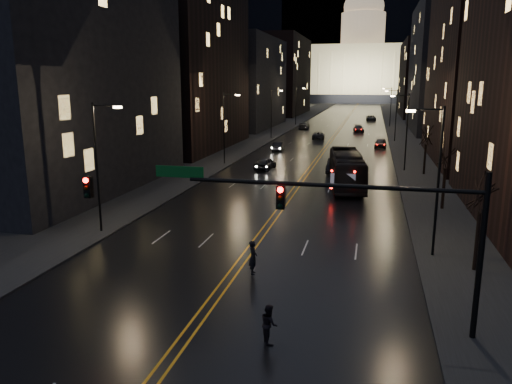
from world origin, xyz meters
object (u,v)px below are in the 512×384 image
Objects in this scene: oncoming_car_b at (279,146)px; pedestrian_a at (253,257)px; receding_car_a at (335,166)px; pedestrian_b at (269,324)px; oncoming_car_a at (265,163)px; traffic_signal at (338,212)px; bus at (346,169)px.

pedestrian_a is at bearing 97.17° from oncoming_car_b.
pedestrian_b is at bearing -88.57° from receding_car_a.
pedestrian_b reaches higher than oncoming_car_a.
traffic_signal reaches higher than oncoming_car_b.
oncoming_car_a is 40.57m from pedestrian_b.
oncoming_car_b is (-1.42, 16.37, -0.06)m from oncoming_car_a.
oncoming_car_b is at bearing 103.06° from traffic_signal.
pedestrian_a is (7.73, -49.01, 0.25)m from oncoming_car_b.
receding_car_a is (9.75, -16.50, 0.11)m from oncoming_car_b.
pedestrian_a is (-2.02, -32.51, 0.15)m from receding_car_a.
traffic_signal is at bearing 112.18° from oncoming_car_a.
bus is at bearing -29.96° from pedestrian_b.
pedestrian_b is at bearing -141.09° from traffic_signal.
pedestrian_b is (10.06, -56.01, 0.12)m from oncoming_car_b.
traffic_signal is 37.86m from receding_car_a.
oncoming_car_a reaches higher than oncoming_car_b.
traffic_signal is 3.55× the size of receding_car_a.
oncoming_car_a is 0.92× the size of receding_car_a.
traffic_signal is at bearing -84.77° from receding_car_a.
oncoming_car_b is 2.59× the size of pedestrian_b.
oncoming_car_a is at bearing 135.01° from bus.
pedestrian_a reaches higher than pedestrian_b.
bus is (-1.12, 29.80, -3.36)m from traffic_signal.
oncoming_car_b is at bearing -17.34° from pedestrian_b.
oncoming_car_b is 56.91m from pedestrian_b.
bus is 7.95m from receding_car_a.
pedestrian_b is (0.32, -39.51, 0.01)m from receding_car_a.
receding_car_a is (8.32, -0.14, 0.04)m from oncoming_car_a.
receding_car_a is at bearing 94.25° from traffic_signal.
pedestrian_b is (-2.47, -2.00, -4.29)m from traffic_signal.
bus is at bearing 113.45° from oncoming_car_b.
pedestrian_b is at bearing 98.40° from oncoming_car_b.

